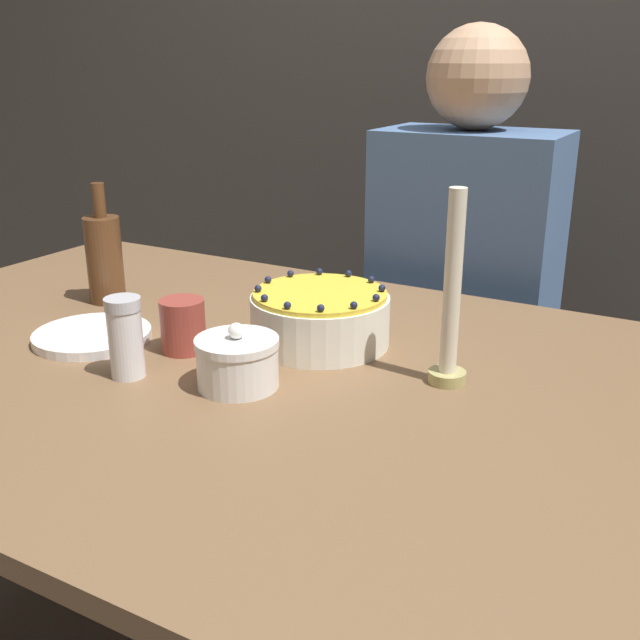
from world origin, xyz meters
name	(u,v)px	position (x,y,z in m)	size (l,w,h in m)	color
wall_behind	(525,19)	(0.00, 1.40, 1.30)	(8.00, 0.05, 2.60)	#4C4742
dining_table	(258,419)	(0.00, 0.00, 0.65)	(1.66, 1.03, 0.74)	brown
cake	(320,318)	(0.04, 0.13, 0.79)	(0.23, 0.23, 0.10)	white
sugar_bowl	(237,362)	(0.02, -0.08, 0.78)	(0.12, 0.12, 0.10)	white
sugar_shaker	(125,337)	(-0.15, -0.13, 0.80)	(0.05, 0.05, 0.12)	white
plate_stack	(92,336)	(-0.31, -0.05, 0.75)	(0.20, 0.20, 0.02)	white
candle	(451,307)	(0.28, 0.09, 0.86)	(0.06, 0.06, 0.29)	tan
bottle	(104,257)	(-0.44, 0.13, 0.83)	(0.07, 0.07, 0.23)	brown
cup	(183,326)	(-0.14, -0.01, 0.79)	(0.07, 0.07, 0.09)	#993D33
person_man_blue_shirt	(460,342)	(0.10, 0.72, 0.56)	(0.40, 0.34, 1.27)	#595960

